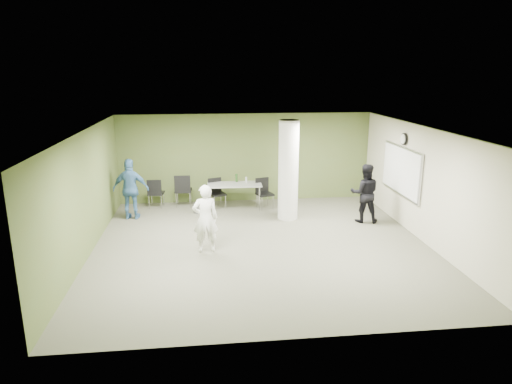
{
  "coord_description": "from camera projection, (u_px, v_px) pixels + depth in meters",
  "views": [
    {
      "loc": [
        -1.31,
        -10.24,
        4.12
      ],
      "look_at": [
        -0.02,
        1.0,
        1.07
      ],
      "focal_mm": 32.0,
      "sensor_mm": 36.0,
      "label": 1
    }
  ],
  "objects": [
    {
      "name": "wall_clock",
      "position": [
        404.0,
        139.0,
        12.01
      ],
      "size": [
        0.06,
        0.32,
        0.32
      ],
      "color": "black",
      "rests_on": "wall_right_cream"
    },
    {
      "name": "whiteboard",
      "position": [
        401.0,
        170.0,
        12.23
      ],
      "size": [
        0.05,
        2.3,
        1.3
      ],
      "color": "silver",
      "rests_on": "wall_right_cream"
    },
    {
      "name": "chair_back_right",
      "position": [
        183.0,
        188.0,
        14.02
      ],
      "size": [
        0.53,
        0.53,
        1.02
      ],
      "rotation": [
        0.0,
        0.0,
        3.1
      ],
      "color": "black",
      "rests_on": "floor"
    },
    {
      "name": "column",
      "position": [
        288.0,
        170.0,
        12.71
      ],
      "size": [
        0.56,
        0.56,
        2.8
      ],
      "primitive_type": "cylinder",
      "color": "silver",
      "rests_on": "floor"
    },
    {
      "name": "chair_table_left",
      "position": [
        216.0,
        191.0,
        13.97
      ],
      "size": [
        0.58,
        0.58,
        0.91
      ],
      "rotation": [
        0.0,
        0.0,
        0.36
      ],
      "color": "black",
      "rests_on": "floor"
    },
    {
      "name": "man_black",
      "position": [
        365.0,
        193.0,
        12.57
      ],
      "size": [
        0.91,
        0.77,
        1.64
      ],
      "primitive_type": "imported",
      "rotation": [
        0.0,
        0.0,
        2.94
      ],
      "color": "black",
      "rests_on": "floor"
    },
    {
      "name": "wall_left",
      "position": [
        85.0,
        195.0,
        10.24
      ],
      "size": [
        0.02,
        8.0,
        2.8
      ],
      "primitive_type": "cube",
      "color": "#535E2C",
      "rests_on": "floor"
    },
    {
      "name": "folding_table",
      "position": [
        235.0,
        185.0,
        13.81
      ],
      "size": [
        1.66,
        0.76,
        1.03
      ],
      "rotation": [
        0.0,
        0.0,
        -0.03
      ],
      "color": "#999994",
      "rests_on": "floor"
    },
    {
      "name": "chair_table_right",
      "position": [
        264.0,
        191.0,
        13.94
      ],
      "size": [
        0.58,
        0.58,
        0.92
      ],
      "rotation": [
        0.0,
        0.0,
        0.31
      ],
      "color": "black",
      "rests_on": "floor"
    },
    {
      "name": "chair_back_left",
      "position": [
        155.0,
        191.0,
        13.9
      ],
      "size": [
        0.5,
        0.5,
        0.91
      ],
      "rotation": [
        0.0,
        0.0,
        3.03
      ],
      "color": "black",
      "rests_on": "floor"
    },
    {
      "name": "floor",
      "position": [
        262.0,
        245.0,
        11.04
      ],
      "size": [
        8.0,
        8.0,
        0.0
      ],
      "primitive_type": "plane",
      "color": "#565544",
      "rests_on": "ground"
    },
    {
      "name": "wastebasket",
      "position": [
        197.0,
        209.0,
        13.5
      ],
      "size": [
        0.24,
        0.24,
        0.28
      ],
      "primitive_type": "cylinder",
      "color": "#4C4C4C",
      "rests_on": "floor"
    },
    {
      "name": "woman_white",
      "position": [
        205.0,
        219.0,
        10.47
      ],
      "size": [
        0.62,
        0.44,
        1.61
      ],
      "primitive_type": "imported",
      "rotation": [
        0.0,
        0.0,
        3.23
      ],
      "color": "white",
      "rests_on": "floor"
    },
    {
      "name": "man_blue",
      "position": [
        131.0,
        189.0,
        12.81
      ],
      "size": [
        1.06,
        0.56,
        1.73
      ],
      "primitive_type": "imported",
      "rotation": [
        0.0,
        0.0,
        3.0
      ],
      "color": "#3A6490",
      "rests_on": "floor"
    },
    {
      "name": "wall_right_cream",
      "position": [
        424.0,
        185.0,
        11.12
      ],
      "size": [
        0.02,
        8.0,
        2.8
      ],
      "primitive_type": "cube",
      "color": "beige",
      "rests_on": "floor"
    },
    {
      "name": "ceiling",
      "position": [
        262.0,
        130.0,
        10.31
      ],
      "size": [
        8.0,
        8.0,
        0.0
      ],
      "primitive_type": "plane",
      "rotation": [
        3.14,
        0.0,
        0.0
      ],
      "color": "white",
      "rests_on": "wall_back"
    },
    {
      "name": "wall_back",
      "position": [
        246.0,
        158.0,
        14.52
      ],
      "size": [
        8.0,
        2.8,
        0.02
      ],
      "primitive_type": "cube",
      "rotation": [
        1.57,
        0.0,
        0.0
      ],
      "color": "#535E2C",
      "rests_on": "floor"
    }
  ]
}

